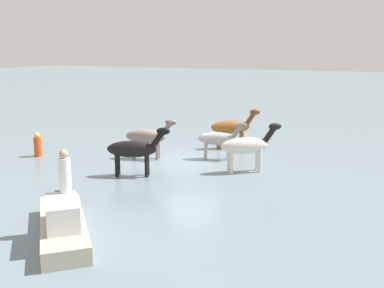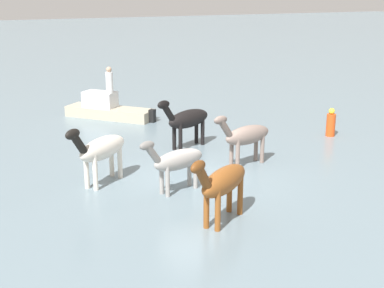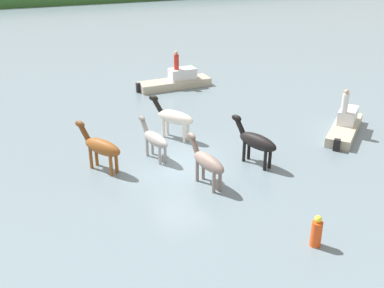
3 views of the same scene
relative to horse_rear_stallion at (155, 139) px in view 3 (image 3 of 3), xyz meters
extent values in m
plane|color=slate|center=(0.86, -1.10, -0.95)|extent=(172.20, 172.20, 0.00)
cube|color=#305F28|center=(0.86, 50.38, -0.95)|extent=(154.98, 6.00, 2.40)
ellipsoid|color=#9E9993|center=(0.02, -0.08, 0.01)|extent=(0.98, 1.82, 0.59)
cylinder|color=#9E9993|center=(-0.26, 0.39, -0.47)|extent=(0.13, 0.13, 0.96)
cylinder|color=#9E9993|center=(0.01, 0.46, -0.47)|extent=(0.13, 0.13, 0.96)
cylinder|color=#9E9993|center=(0.03, -0.62, -0.47)|extent=(0.13, 0.13, 0.96)
cylinder|color=#9E9993|center=(0.30, -0.54, -0.47)|extent=(0.13, 0.13, 0.96)
cylinder|color=slate|center=(-0.23, 0.81, 0.39)|extent=(0.34, 0.57, 0.64)
ellipsoid|color=slate|center=(-0.29, 0.99, 0.65)|extent=(0.33, 0.51, 0.26)
ellipsoid|color=gray|center=(1.30, -3.09, 0.08)|extent=(0.98, 1.96, 0.63)
cylinder|color=gray|center=(1.02, -2.58, -0.44)|extent=(0.14, 0.14, 1.04)
cylinder|color=gray|center=(1.31, -2.51, -0.44)|extent=(0.14, 0.14, 1.04)
cylinder|color=gray|center=(1.28, -3.68, -0.44)|extent=(0.14, 0.14, 1.04)
cylinder|color=gray|center=(1.58, -3.61, -0.44)|extent=(0.14, 0.14, 1.04)
cylinder|color=#63544C|center=(1.06, -2.12, 0.49)|extent=(0.35, 0.61, 0.69)
ellipsoid|color=#63544C|center=(1.02, -1.93, 0.78)|extent=(0.33, 0.55, 0.28)
ellipsoid|color=black|center=(3.98, -2.13, 0.14)|extent=(1.29, 2.05, 0.67)
cylinder|color=black|center=(3.60, -1.64, -0.41)|extent=(0.15, 0.15, 1.09)
cylinder|color=black|center=(3.90, -1.52, -0.41)|extent=(0.15, 0.15, 1.09)
cylinder|color=black|center=(4.05, -2.74, -0.41)|extent=(0.15, 0.15, 1.09)
cylinder|color=black|center=(4.35, -2.62, -0.41)|extent=(0.15, 0.15, 1.09)
cylinder|color=black|center=(3.58, -1.16, 0.57)|extent=(0.44, 0.65, 0.73)
ellipsoid|color=black|center=(3.50, -0.97, 0.87)|extent=(0.42, 0.59, 0.29)
ellipsoid|color=silver|center=(1.57, 1.75, 0.16)|extent=(1.68, 1.97, 0.68)
cylinder|color=silver|center=(1.07, 2.14, -0.40)|extent=(0.15, 0.15, 1.11)
cylinder|color=silver|center=(1.34, 2.33, -0.40)|extent=(0.15, 0.15, 1.11)
cylinder|color=silver|center=(1.80, 1.17, -0.40)|extent=(0.15, 0.15, 1.11)
cylinder|color=silver|center=(2.06, 1.36, -0.40)|extent=(0.15, 0.15, 1.11)
cylinder|color=black|center=(0.93, 2.60, 0.60)|extent=(0.56, 0.63, 0.74)
ellipsoid|color=black|center=(0.80, 2.78, 0.90)|extent=(0.52, 0.58, 0.30)
ellipsoid|color=brown|center=(-2.37, -0.32, 0.14)|extent=(1.59, 1.98, 0.67)
cylinder|color=brown|center=(-2.84, 0.09, -0.41)|extent=(0.15, 0.15, 1.10)
cylinder|color=brown|center=(-2.57, 0.27, -0.41)|extent=(0.15, 0.15, 1.10)
cylinder|color=brown|center=(-2.17, -0.90, -0.41)|extent=(0.15, 0.15, 1.10)
cylinder|color=brown|center=(-1.91, -0.72, -0.41)|extent=(0.15, 0.15, 1.10)
cylinder|color=brown|center=(-2.96, 0.56, 0.58)|extent=(0.53, 0.63, 0.73)
ellipsoid|color=brown|center=(-3.07, 0.74, 0.88)|extent=(0.49, 0.58, 0.29)
cube|color=#B7AD93|center=(4.13, 9.46, -0.78)|extent=(4.78, 1.59, 0.64)
cube|color=silver|center=(4.69, 9.49, -0.11)|extent=(1.75, 1.02, 0.70)
cube|color=black|center=(1.67, 9.32, -0.71)|extent=(0.26, 0.29, 0.69)
cube|color=#B7AD93|center=(9.68, -0.72, -0.79)|extent=(3.78, 3.67, 0.62)
cube|color=silver|center=(10.04, -0.38, -0.13)|extent=(1.63, 1.60, 0.70)
cube|color=black|center=(8.12, -2.20, -0.72)|extent=(0.37, 0.37, 0.67)
cylinder|color=red|center=(4.26, 9.43, 0.71)|extent=(0.32, 0.32, 0.95)
sphere|color=tan|center=(4.26, 9.43, 1.31)|extent=(0.24, 0.24, 0.24)
cylinder|color=silver|center=(9.49, -0.70, 0.69)|extent=(0.32, 0.32, 0.95)
sphere|color=tan|center=(9.49, -0.70, 1.29)|extent=(0.24, 0.24, 0.24)
cylinder|color=#E54C19|center=(3.07, -7.95, -0.50)|extent=(0.36, 0.36, 0.90)
sphere|color=yellow|center=(3.07, -7.95, 0.07)|extent=(0.24, 0.24, 0.24)
camera|label=1|loc=(18.42, 7.23, 4.04)|focal=41.39mm
camera|label=2|loc=(-13.57, 5.58, 4.85)|focal=50.10mm
camera|label=3|loc=(-5.13, -18.27, 8.53)|focal=43.92mm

